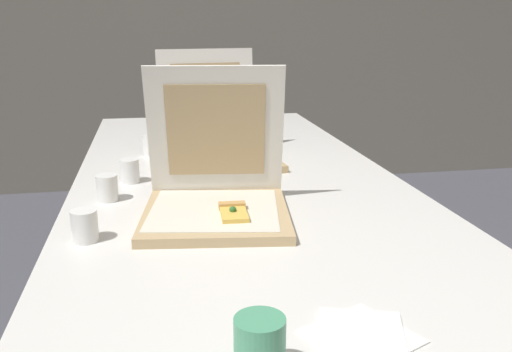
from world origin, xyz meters
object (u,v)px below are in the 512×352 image
(table, at_px, (239,195))
(cup_printed_front, at_px, (260,349))
(pizza_box_front, at_px, (216,195))
(cup_white_near_center, at_px, (107,188))
(pizza_box_middle, at_px, (218,146))
(cup_white_mid, at_px, (130,171))
(napkin_pile, at_px, (361,334))
(cup_white_far, at_px, (151,145))
(cup_white_near_left, at_px, (85,226))

(table, distance_m, cup_printed_front, 0.94)
(pizza_box_front, bearing_deg, cup_white_near_center, 155.58)
(pizza_box_middle, xyz_separation_m, cup_white_mid, (-0.28, -0.20, -0.02))
(table, xyz_separation_m, pizza_box_front, (-0.10, -0.29, 0.10))
(pizza_box_middle, relative_size, napkin_pile, 2.26)
(cup_printed_front, xyz_separation_m, napkin_pile, (0.17, 0.07, -0.04))
(cup_white_far, xyz_separation_m, cup_white_near_left, (-0.14, -0.77, 0.00))
(cup_white_near_center, bearing_deg, pizza_box_middle, 47.57)
(cup_white_far, bearing_deg, pizza_box_front, -77.00)
(pizza_box_front, distance_m, cup_white_mid, 0.39)
(cup_white_far, bearing_deg, cup_white_near_left, -100.33)
(table, xyz_separation_m, cup_white_near_center, (-0.36, -0.13, 0.08))
(cup_white_near_left, relative_size, cup_white_near_center, 1.00)
(table, relative_size, cup_printed_front, 26.22)
(napkin_pile, bearing_deg, cup_printed_front, -156.73)
(pizza_box_middle, height_order, cup_white_near_left, pizza_box_middle)
(cup_white_near_left, bearing_deg, table, 45.58)
(table, height_order, cup_white_mid, cup_white_mid)
(cup_white_near_left, xyz_separation_m, napkin_pile, (0.44, -0.46, -0.03))
(pizza_box_front, relative_size, cup_white_near_center, 5.58)
(cup_white_near_center, height_order, napkin_pile, cup_white_near_center)
(cup_white_near_center, xyz_separation_m, napkin_pile, (0.42, -0.73, -0.03))
(cup_white_far, bearing_deg, cup_printed_front, -84.05)
(table, relative_size, napkin_pile, 12.51)
(cup_white_far, xyz_separation_m, cup_white_mid, (-0.06, -0.33, 0.00))
(napkin_pile, bearing_deg, cup_white_far, 103.92)
(pizza_box_front, height_order, pizza_box_middle, pizza_box_middle)
(pizza_box_front, xyz_separation_m, cup_printed_front, (-0.02, -0.64, -0.01))
(pizza_box_middle, bearing_deg, cup_white_near_center, -139.86)
(cup_white_near_left, relative_size, cup_printed_front, 0.78)
(table, relative_size, cup_white_near_center, 33.55)
(table, relative_size, pizza_box_middle, 5.53)
(table, distance_m, napkin_pile, 0.86)
(pizza_box_front, distance_m, cup_white_near_center, 0.31)
(cup_white_near_left, bearing_deg, cup_printed_front, -62.53)
(pizza_box_front, relative_size, cup_printed_front, 4.36)
(pizza_box_middle, distance_m, cup_white_near_left, 0.73)
(pizza_box_front, distance_m, napkin_pile, 0.59)
(table, height_order, cup_printed_front, cup_printed_front)
(cup_white_mid, height_order, napkin_pile, cup_white_mid)
(table, height_order, pizza_box_front, pizza_box_front)
(cup_white_near_left, distance_m, cup_printed_front, 0.60)
(cup_white_mid, bearing_deg, pizza_box_front, -56.85)
(pizza_box_middle, relative_size, cup_white_near_center, 6.07)
(cup_white_near_left, bearing_deg, cup_white_far, 79.67)
(cup_white_near_left, height_order, cup_white_near_center, same)
(pizza_box_front, xyz_separation_m, cup_white_near_center, (-0.27, 0.17, -0.02))
(cup_white_near_center, bearing_deg, cup_white_near_left, -95.66)
(pizza_box_front, bearing_deg, table, 78.98)
(cup_white_mid, distance_m, cup_white_near_center, 0.17)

